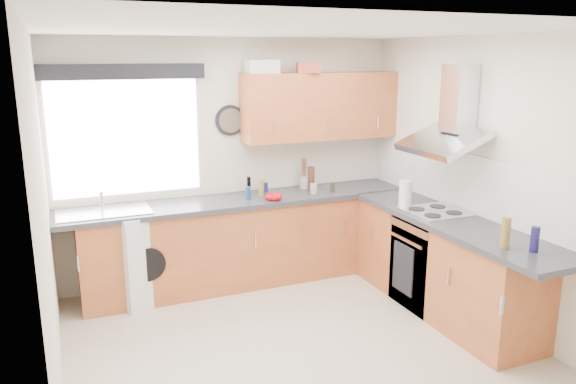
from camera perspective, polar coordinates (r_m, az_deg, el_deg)
name	(u,v)px	position (r m, az deg, el deg)	size (l,w,h in m)	color
ground_plane	(300,348)	(4.75, 1.26, -15.60)	(3.60, 3.60, 0.00)	beige
ceiling	(302,30)	(4.15, 1.45, 16.12)	(3.60, 3.60, 0.02)	white
wall_back	(231,161)	(5.93, -5.82, 3.20)	(3.60, 0.02, 2.50)	silver
wall_front	(456,288)	(2.82, 16.73, -9.32)	(3.60, 0.02, 2.50)	silver
wall_left	(46,228)	(3.93, -23.40, -3.36)	(0.02, 3.60, 2.50)	silver
wall_right	(487,180)	(5.26, 19.52, 1.12)	(0.02, 3.60, 2.50)	silver
window	(126,138)	(5.66, -16.12, 5.30)	(1.40, 0.02, 1.10)	silver
window_blind	(123,72)	(5.52, -16.44, 11.66)	(1.50, 0.18, 0.14)	black
splashback	(462,181)	(5.49, 17.30, 1.04)	(0.01, 3.00, 0.54)	white
base_cab_back	(232,244)	(5.84, -5.72, -5.29)	(3.00, 0.58, 0.86)	#9C4E28
base_cab_corner	(367,226)	(6.46, 8.01, -3.49)	(0.60, 0.60, 0.86)	#9C4E28
base_cab_right	(443,266)	(5.42, 15.47, -7.29)	(0.58, 2.10, 0.86)	#9C4E28
worktop_back	(241,201)	(5.73, -4.84, -0.90)	(3.60, 0.62, 0.05)	#2C2C32
worktop_right	(456,224)	(5.16, 16.73, -3.10)	(0.62, 2.42, 0.05)	#2C2C32
sink	(104,208)	(5.46, -18.23, -1.57)	(0.84, 0.46, 0.10)	silver
oven	(432,262)	(5.52, 14.42, -6.87)	(0.56, 0.58, 0.85)	black
hob_plate	(435,212)	(5.37, 14.73, -1.95)	(0.52, 0.52, 0.01)	silver
extractor_hood	(450,119)	(5.28, 16.16, 7.14)	(0.52, 0.78, 0.66)	silver
upper_cabinets	(320,106)	(6.04, 3.29, 8.71)	(1.70, 0.35, 0.70)	#9C4E28
washing_machine	(143,254)	(5.66, -14.52, -6.13)	(0.61, 0.59, 0.89)	silver
wall_clock	(231,121)	(5.83, -5.83, 7.23)	(0.31, 0.31, 0.04)	black
casserole	(262,66)	(5.79, -2.71, 12.62)	(0.32, 0.23, 0.13)	silver
storage_box	(308,68)	(5.84, 2.08, 12.51)	(0.23, 0.19, 0.11)	#A63F2C
utensil_pot	(304,182)	(6.12, 1.63, 1.01)	(0.10, 0.10, 0.14)	#A19688
kitchen_roll	(405,194)	(5.47, 11.82, -0.18)	(0.12, 0.12, 0.26)	silver
tomato_cluster	(274,197)	(5.64, -1.45, -0.49)	(0.15, 0.15, 0.07)	red
jar_0	(261,188)	(5.79, -2.74, 0.43)	(0.06, 0.06, 0.17)	olive
jar_1	(311,178)	(6.11, 2.37, 1.46)	(0.07, 0.07, 0.24)	#59291F
jar_2	(249,185)	(5.91, -4.00, 0.71)	(0.04, 0.04, 0.18)	black
jar_3	(332,187)	(5.98, 4.53, 0.47)	(0.04, 0.04, 0.10)	#382D1F
jar_4	(265,187)	(5.99, -2.40, 0.50)	(0.07, 0.07, 0.09)	#191853
jar_5	(248,193)	(5.67, -4.06, -0.12)	(0.05, 0.05, 0.13)	navy
jar_6	(314,189)	(5.91, 2.63, 0.36)	(0.07, 0.07, 0.10)	#A7998E
bottle_0	(535,239)	(4.53, 23.78, -4.42)	(0.06, 0.06, 0.20)	#1B1751
bottle_1	(506,233)	(4.52, 21.24, -3.88)	(0.07, 0.07, 0.24)	olive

